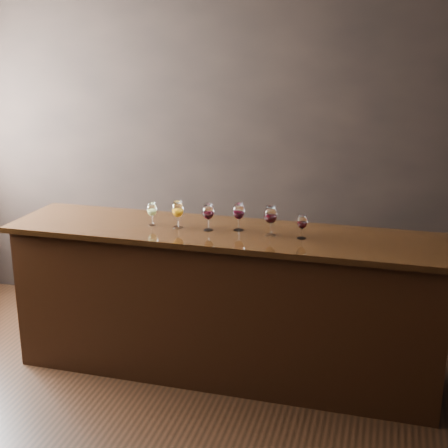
% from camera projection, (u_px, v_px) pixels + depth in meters
% --- Properties ---
extents(room_shell, '(5.02, 4.52, 2.81)m').
position_uv_depth(room_shell, '(47.00, 157.00, 3.52)').
color(room_shell, black).
rests_on(room_shell, ground).
extents(bar_counter, '(3.12, 0.71, 1.09)m').
position_uv_depth(bar_counter, '(225.00, 306.00, 4.65)').
color(bar_counter, black).
rests_on(bar_counter, ground).
extents(bar_top, '(3.22, 0.78, 0.04)m').
position_uv_depth(bar_top, '(225.00, 233.00, 4.49)').
color(bar_top, black).
rests_on(bar_top, bar_counter).
extents(back_bar_shelf, '(2.44, 0.40, 0.88)m').
position_uv_depth(back_bar_shelf, '(161.00, 268.00, 5.71)').
color(back_bar_shelf, black).
rests_on(back_bar_shelf, ground).
extents(glass_white, '(0.07, 0.07, 0.17)m').
position_uv_depth(glass_white, '(152.00, 210.00, 4.58)').
color(glass_white, white).
rests_on(glass_white, bar_top).
extents(glass_amber, '(0.08, 0.08, 0.20)m').
position_uv_depth(glass_amber, '(178.00, 210.00, 4.51)').
color(glass_amber, white).
rests_on(glass_amber, bar_top).
extents(glass_red_a, '(0.08, 0.08, 0.20)m').
position_uv_depth(glass_red_a, '(208.00, 212.00, 4.46)').
color(glass_red_a, white).
rests_on(glass_red_a, bar_top).
extents(glass_red_b, '(0.09, 0.09, 0.20)m').
position_uv_depth(glass_red_b, '(239.00, 212.00, 4.45)').
color(glass_red_b, white).
rests_on(glass_red_b, bar_top).
extents(glass_red_c, '(0.09, 0.09, 0.22)m').
position_uv_depth(glass_red_c, '(271.00, 216.00, 4.33)').
color(glass_red_c, white).
rests_on(glass_red_c, bar_top).
extents(glass_red_d, '(0.07, 0.07, 0.17)m').
position_uv_depth(glass_red_d, '(302.00, 222.00, 4.28)').
color(glass_red_d, white).
rests_on(glass_red_d, bar_top).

